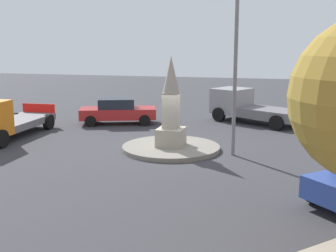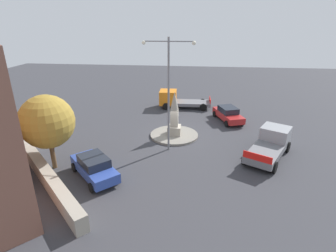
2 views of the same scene
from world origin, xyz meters
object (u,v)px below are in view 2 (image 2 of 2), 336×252
truck_grey_waiting (271,144)px  tree_near_wall (47,122)px  streetlamp (169,86)px  truck_orange_parked_right (177,99)px  monument (174,117)px  car_red_parked_left (228,114)px  car_blue_near_island (94,167)px

truck_grey_waiting → tree_near_wall: 16.50m
streetlamp → truck_orange_parked_right: bearing=-88.7°
monument → car_red_parked_left: (-5.25, -4.57, -1.04)m
streetlamp → tree_near_wall: streetlamp is taller
monument → car_blue_near_island: size_ratio=0.91×
streetlamp → truck_grey_waiting: size_ratio=1.53×
car_red_parked_left → tree_near_wall: (13.30, 11.12, 2.75)m
truck_grey_waiting → tree_near_wall: (15.85, 3.80, 2.58)m
truck_orange_parked_right → monument: bearing=93.2°
streetlamp → car_blue_near_island: bearing=46.0°
streetlamp → truck_orange_parked_right: size_ratio=1.45×
car_red_parked_left → tree_near_wall: size_ratio=0.87×
monument → truck_orange_parked_right: monument is taller
car_red_parked_left → truck_grey_waiting: (-2.55, 7.33, 0.17)m
car_blue_near_island → car_red_parked_left: car_blue_near_island is taller
truck_orange_parked_right → tree_near_wall: size_ratio=1.14×
streetlamp → truck_orange_parked_right: 12.16m
monument → truck_grey_waiting: size_ratio=0.69×
truck_orange_parked_right → truck_grey_waiting: truck_orange_parked_right is taller
streetlamp → tree_near_wall: size_ratio=1.64×
monument → streetlamp: streetlamp is taller
monument → tree_near_wall: bearing=39.1°
monument → car_red_parked_left: size_ratio=0.84×
car_red_parked_left → truck_orange_parked_right: size_ratio=0.77×
car_red_parked_left → truck_orange_parked_right: 7.00m
car_blue_near_island → truck_orange_parked_right: size_ratio=0.71×
truck_orange_parked_right → streetlamp: bearing=91.3°
truck_orange_parked_right → truck_grey_waiting: 14.04m
car_blue_near_island → truck_orange_parked_right: truck_orange_parked_right is taller
truck_orange_parked_right → tree_near_wall: tree_near_wall is taller
streetlamp → tree_near_wall: 8.88m
truck_orange_parked_right → car_blue_near_island: bearing=75.2°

